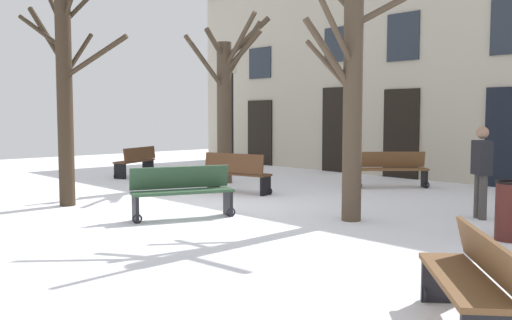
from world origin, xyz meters
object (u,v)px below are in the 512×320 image
at_px(bench_back_to_back_right, 182,191).
at_px(litter_bin, 511,211).
at_px(tree_foreground, 351,88).
at_px(tree_right_of_center, 66,89).
at_px(bench_facing_shops, 136,161).
at_px(person_near_bench, 481,168).
at_px(bench_far_corner, 237,173).
at_px(tree_center, 226,98).
at_px(bench_near_lamp, 390,168).
at_px(streetlamp, 232,103).
at_px(bench_back_to_back_left, 468,280).

bearing_deg(bench_back_to_back_right, litter_bin, -42.15).
bearing_deg(tree_foreground, tree_right_of_center, -149.14).
bearing_deg(litter_bin, bench_back_to_back_right, -152.16).
relative_size(bench_facing_shops, person_near_bench, 1.00).
bearing_deg(person_near_bench, tree_foreground, 88.42).
height_order(litter_bin, bench_far_corner, bench_far_corner).
distance_m(tree_foreground, bench_facing_shops, 8.93).
bearing_deg(tree_foreground, tree_center, 161.68).
distance_m(bench_near_lamp, person_near_bench, 4.38).
height_order(tree_right_of_center, person_near_bench, tree_right_of_center).
relative_size(bench_back_to_back_right, bench_near_lamp, 1.11).
distance_m(tree_foreground, bench_back_to_back_right, 3.47).
bearing_deg(streetlamp, tree_foreground, -27.95).
distance_m(tree_right_of_center, tree_center, 4.84).
relative_size(tree_right_of_center, bench_back_to_back_right, 2.73).
bearing_deg(person_near_bench, bench_back_to_back_right, 84.15).
bearing_deg(litter_bin, tree_center, 170.36).
distance_m(streetlamp, person_near_bench, 10.56).
xyz_separation_m(tree_right_of_center, streetlamp, (-3.74, 7.50, -0.10)).
xyz_separation_m(tree_foreground, bench_far_corner, (-3.92, 0.76, -1.81)).
xyz_separation_m(tree_center, bench_near_lamp, (3.54, 2.45, -1.79)).
bearing_deg(bench_near_lamp, bench_facing_shops, 157.82).
bearing_deg(tree_center, bench_back_to_back_left, -28.65).
distance_m(tree_foreground, tree_center, 5.94).
relative_size(bench_back_to_back_left, bench_facing_shops, 0.93).
bearing_deg(bench_back_to_back_left, person_near_bench, 163.33).
bearing_deg(bench_far_corner, bench_near_lamp, -131.27).
relative_size(tree_center, bench_back_to_back_right, 2.40).
relative_size(bench_back_to_back_right, person_near_bench, 1.14).
bearing_deg(tree_center, person_near_bench, -0.44).
xyz_separation_m(tree_right_of_center, tree_center, (-0.75, 4.79, -0.08)).
height_order(bench_near_lamp, bench_back_to_back_left, bench_near_lamp).
bearing_deg(litter_bin, bench_far_corner, 177.49).
bearing_deg(bench_back_to_back_right, tree_right_of_center, 128.09).
xyz_separation_m(streetlamp, bench_back_to_back_right, (6.47, -6.61, -1.76)).
height_order(streetlamp, bench_back_to_back_left, streetlamp).
bearing_deg(bench_far_corner, bench_back_to_back_left, 138.10).
xyz_separation_m(bench_near_lamp, person_near_bench, (3.57, -2.51, 0.42)).
xyz_separation_m(bench_back_to_back_left, person_near_bench, (-2.37, 5.12, 0.45)).
xyz_separation_m(bench_back_to_back_right, person_near_bench, (3.63, 3.84, 0.41)).
relative_size(tree_foreground, bench_back_to_back_right, 2.62).
bearing_deg(bench_back_to_back_left, bench_far_corner, -159.17).
bearing_deg(bench_near_lamp, tree_right_of_center, -160.77).
bearing_deg(litter_bin, person_near_bench, 129.49).
xyz_separation_m(bench_back_to_back_right, bench_facing_shops, (-6.53, 2.91, -0.03)).
relative_size(streetlamp, bench_back_to_back_right, 1.97).
relative_size(bench_near_lamp, bench_back_to_back_left, 1.11).
xyz_separation_m(litter_bin, bench_back_to_back_left, (1.27, -3.78, 0.01)).
bearing_deg(streetlamp, person_near_bench, -15.32).
relative_size(tree_center, person_near_bench, 2.74).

